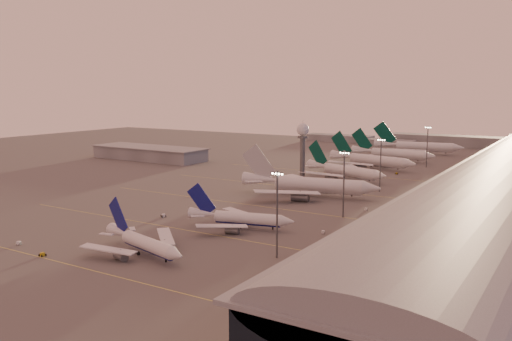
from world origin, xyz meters
The scene contains 26 objects.
ground centered at (0.00, 0.00, 0.00)m, with size 700.00×700.00×0.00m, color #4E4C4C.
taxiway_markings centered at (30.00, 56.00, 0.01)m, with size 180.00×185.25×0.02m.
hangar centered at (-120.00, 140.00, 4.32)m, with size 82.00×27.00×8.50m.
radar_tower centered at (5.00, 120.00, 20.95)m, with size 6.40×6.40×31.10m.
mast_a centered at (58.00, 0.00, 13.74)m, with size 3.60×0.56×25.00m.
mast_b centered at (55.00, 55.00, 13.74)m, with size 3.60×0.56×25.00m.
mast_c centered at (50.00, 110.00, 13.74)m, with size 3.60×0.56×25.00m.
mast_d centered at (48.00, 200.00, 13.74)m, with size 3.60×0.56×25.00m.
distant_horizon centered at (2.62, 325.14, 3.89)m, with size 165.00×37.50×9.00m.
narrowbody_near centered at (24.15, -17.90, 3.00)m, with size 37.11×29.23×14.79m.
narrowbody_mid centered at (31.59, 21.35, 3.05)m, with size 37.89×29.87×15.06m.
widebody_white centered at (26.95, 84.10, 3.87)m, with size 62.92×49.98×22.32m.
greentail_a centered at (23.05, 134.32, 3.39)m, with size 51.10×40.62×19.22m.
greentail_b centered at (21.49, 178.68, 3.76)m, with size 57.87×46.25×21.31m.
greentail_c centered at (21.60, 217.10, 3.70)m, with size 57.65×46.45×20.93m.
greentail_d centered at (25.57, 264.06, 4.10)m, with size 63.45×50.84×23.19m.
gsv_truck_a centered at (-15.00, -30.54, 1.19)m, with size 6.13×4.31×2.34m.
gsv_tug_near centered at (0.52, -34.21, 0.53)m, with size 2.42×3.73×1.02m.
gsv_catering_a centered at (63.40, -13.35, 2.06)m, with size 5.40×3.34×4.12m.
gsv_tug_mid centered at (-1.76, 19.90, 0.57)m, with size 4.54×4.09×1.11m.
gsv_truck_b centered at (58.78, 30.40, 1.08)m, with size 5.60×3.51×2.13m.
gsv_truck_c centered at (-18.66, 65.35, 1.24)m, with size 6.35×4.58×2.43m.
gsv_catering_b centered at (58.45, 70.23, 1.88)m, with size 4.60×2.24×3.75m.
gsv_tug_far centered at (19.22, 100.78, 0.51)m, with size 3.57×4.04×0.99m.
gsv_truck_d centered at (-14.10, 118.43, 1.00)m, with size 2.15×4.98×1.96m.
gsv_tug_hangar centered at (40.90, 164.84, 0.49)m, with size 3.49×2.27×0.95m.
Camera 1 is at (130.84, -128.65, 47.70)m, focal length 38.00 mm.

